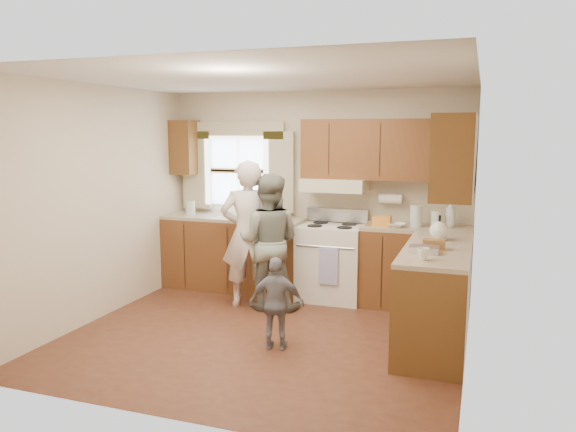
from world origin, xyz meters
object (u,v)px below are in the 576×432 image
at_px(stove, 332,261).
at_px(woman_right, 268,242).
at_px(child, 277,304).
at_px(woman_left, 248,234).

bearing_deg(stove, woman_right, -135.37).
relative_size(stove, child, 1.23).
bearing_deg(child, stove, -105.58).
height_order(woman_right, child, woman_right).
distance_m(stove, woman_right, 0.89).
relative_size(woman_left, woman_right, 1.09).
distance_m(woman_left, woman_right, 0.26).
xyz_separation_m(woman_left, woman_right, (0.25, 0.00, -0.07)).
xyz_separation_m(woman_left, child, (0.77, -1.13, -0.41)).
bearing_deg(stove, woman_left, -145.34).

